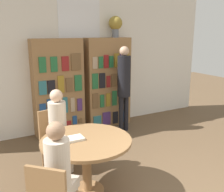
{
  "coord_description": "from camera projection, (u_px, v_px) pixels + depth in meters",
  "views": [
    {
      "loc": [
        -2.06,
        -1.7,
        2.08
      ],
      "look_at": [
        -0.1,
        1.9,
        1.05
      ],
      "focal_mm": 42.0,
      "sensor_mm": 36.0,
      "label": 1
    }
  ],
  "objects": [
    {
      "name": "seated_reader_right",
      "position": [
        60.0,
        171.0,
        2.63
      ],
      "size": [
        0.4,
        0.41,
        1.25
      ],
      "rotation": [
        0.0,
        0.0,
        -0.77
      ],
      "color": "beige",
      "rests_on": "ground_plane"
    },
    {
      "name": "flower_vase",
      "position": [
        115.0,
        24.0,
        5.53
      ],
      "size": [
        0.29,
        0.29,
        0.45
      ],
      "color": "slate",
      "rests_on": "bookshelf_right"
    },
    {
      "name": "wall_back",
      "position": [
        80.0,
        58.0,
        5.52
      ],
      "size": [
        6.4,
        0.07,
        3.0
      ],
      "color": "silver",
      "rests_on": "ground_plane"
    },
    {
      "name": "bookshelf_right",
      "position": [
        108.0,
        83.0,
        5.75
      ],
      "size": [
        1.0,
        0.34,
        1.93
      ],
      "color": "olive",
      "rests_on": "ground_plane"
    },
    {
      "name": "chair_left_side",
      "position": [
        54.0,
        135.0,
        4.07
      ],
      "size": [
        0.46,
        0.46,
        0.9
      ],
      "rotation": [
        0.0,
        0.0,
        -2.97
      ],
      "color": "olive",
      "rests_on": "ground_plane"
    },
    {
      "name": "seated_reader_left",
      "position": [
        59.0,
        125.0,
        3.88
      ],
      "size": [
        0.31,
        0.39,
        1.25
      ],
      "rotation": [
        0.0,
        0.0,
        -2.97
      ],
      "color": "beige",
      "rests_on": "ground_plane"
    },
    {
      "name": "bookshelf_left",
      "position": [
        58.0,
        88.0,
        5.23
      ],
      "size": [
        1.0,
        0.34,
        1.93
      ],
      "color": "olive",
      "rests_on": "ground_plane"
    },
    {
      "name": "librarian_standing",
      "position": [
        124.0,
        81.0,
        5.34
      ],
      "size": [
        0.27,
        0.54,
        1.78
      ],
      "color": "black",
      "rests_on": "ground_plane"
    },
    {
      "name": "open_book_on_table",
      "position": [
        74.0,
        139.0,
        3.29
      ],
      "size": [
        0.24,
        0.18,
        0.03
      ],
      "color": "silver",
      "rests_on": "reading_table"
    },
    {
      "name": "reading_table",
      "position": [
        86.0,
        149.0,
        3.34
      ],
      "size": [
        1.16,
        1.16,
        0.75
      ],
      "color": "olive",
      "rests_on": "ground_plane"
    }
  ]
}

